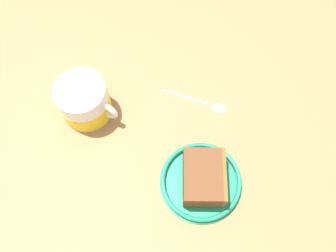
{
  "coord_description": "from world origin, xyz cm",
  "views": [
    {
      "loc": [
        -18.9,
        15.83,
        66.07
      ],
      "look_at": [
        2.41,
        -0.99,
        3.0
      ],
      "focal_mm": 38.19,
      "sensor_mm": 36.0,
      "label": 1
    }
  ],
  "objects_px": {
    "small_plate": "(201,181)",
    "teaspoon": "(207,103)",
    "cake_slice": "(204,178)",
    "tea_mug": "(85,102)"
  },
  "relations": [
    {
      "from": "small_plate",
      "to": "teaspoon",
      "type": "xyz_separation_m",
      "value": [
        0.12,
        -0.12,
        -0.0
      ]
    },
    {
      "from": "cake_slice",
      "to": "teaspoon",
      "type": "relative_size",
      "value": 1.01
    },
    {
      "from": "cake_slice",
      "to": "teaspoon",
      "type": "xyz_separation_m",
      "value": [
        0.12,
        -0.12,
        -0.03
      ]
    },
    {
      "from": "tea_mug",
      "to": "cake_slice",
      "type": "bearing_deg",
      "value": -161.9
    },
    {
      "from": "tea_mug",
      "to": "teaspoon",
      "type": "relative_size",
      "value": 0.99
    },
    {
      "from": "small_plate",
      "to": "teaspoon",
      "type": "distance_m",
      "value": 0.17
    },
    {
      "from": "cake_slice",
      "to": "teaspoon",
      "type": "bearing_deg",
      "value": -43.79
    },
    {
      "from": "cake_slice",
      "to": "tea_mug",
      "type": "relative_size",
      "value": 1.02
    },
    {
      "from": "small_plate",
      "to": "cake_slice",
      "type": "bearing_deg",
      "value": -129.14
    },
    {
      "from": "small_plate",
      "to": "cake_slice",
      "type": "relative_size",
      "value": 1.28
    }
  ]
}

